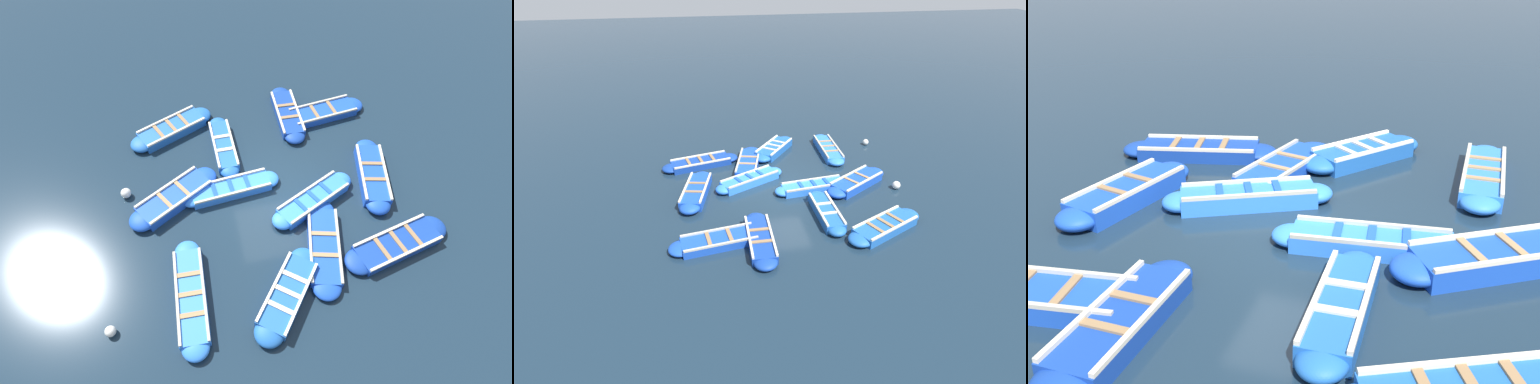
# 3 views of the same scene
# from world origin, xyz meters

# --- Properties ---
(ground_plane) EXTENTS (120.00, 120.00, 0.00)m
(ground_plane) POSITION_xyz_m (0.00, 0.00, 0.00)
(ground_plane) COLOR #162838
(boat_broadside) EXTENTS (0.81, 3.19, 0.41)m
(boat_broadside) POSITION_xyz_m (1.31, -2.46, 0.18)
(boat_broadside) COLOR #1E59AD
(boat_broadside) RESTS_ON ground
(boat_near_quay) EXTENTS (3.69, 1.36, 0.37)m
(boat_near_quay) POSITION_xyz_m (-2.99, -3.49, 0.16)
(boat_near_quay) COLOR #1947B7
(boat_near_quay) RESTS_ON ground
(boat_outer_left) EXTENTS (1.76, 3.74, 0.35)m
(boat_outer_left) POSITION_xyz_m (-1.10, 2.50, 0.15)
(boat_outer_left) COLOR #1947B7
(boat_outer_left) RESTS_ON ground
(boat_outer_right) EXTENTS (3.42, 2.17, 0.42)m
(boat_outer_right) POSITION_xyz_m (-1.29, 0.69, 0.18)
(boat_outer_right) COLOR blue
(boat_outer_right) RESTS_ON ground
(boat_end_of_row) EXTENTS (3.60, 1.09, 0.38)m
(boat_end_of_row) POSITION_xyz_m (1.39, -0.39, 0.16)
(boat_end_of_row) COLOR blue
(boat_end_of_row) RESTS_ON ground
(boat_drifting) EXTENTS (1.61, 3.56, 0.46)m
(boat_drifting) POSITION_xyz_m (-3.70, 0.09, 0.20)
(boat_drifting) COLOR #1947B7
(boat_drifting) RESTS_ON ground
(boat_inner_gap) EXTENTS (3.88, 1.76, 0.38)m
(boat_inner_gap) POSITION_xyz_m (-3.40, 2.93, 0.16)
(boat_inner_gap) COLOR navy
(boat_inner_gap) RESTS_ON ground
(boat_far_corner) EXTENTS (3.48, 2.62, 0.45)m
(boat_far_corner) POSITION_xyz_m (3.37, -0.39, 0.20)
(boat_far_corner) COLOR #1947B7
(boat_far_corner) RESTS_ON ground
(boat_bow_out) EXTENTS (3.56, 2.30, 0.42)m
(boat_bow_out) POSITION_xyz_m (3.17, -3.81, 0.18)
(boat_bow_out) COLOR #1E59AD
(boat_bow_out) RESTS_ON ground
(boat_alongside) EXTENTS (0.96, 3.39, 0.39)m
(boat_alongside) POSITION_xyz_m (-1.54, -3.69, 0.17)
(boat_alongside) COLOR navy
(boat_alongside) RESTS_ON ground
(boat_centre) EXTENTS (2.76, 3.16, 0.44)m
(boat_centre) POSITION_xyz_m (0.46, 3.82, 0.19)
(boat_centre) COLOR #1E59AD
(boat_centre) RESTS_ON ground
(boat_tucked) EXTENTS (0.95, 3.77, 0.41)m
(boat_tucked) POSITION_xyz_m (3.22, 3.27, 0.18)
(boat_tucked) COLOR blue
(boat_tucked) RESTS_ON ground
(buoy_orange_near) EXTENTS (0.28, 0.28, 0.28)m
(buoy_orange_near) POSITION_xyz_m (-0.31, 1.18, 0.14)
(buoy_orange_near) COLOR #EAB214
(buoy_orange_near) RESTS_ON ground
(buoy_yellow_far) EXTENTS (0.36, 0.36, 0.36)m
(buoy_yellow_far) POSITION_xyz_m (5.02, -0.96, 0.18)
(buoy_yellow_far) COLOR silver
(buoy_yellow_far) RESTS_ON ground
(buoy_white_drifting) EXTENTS (0.31, 0.31, 0.31)m
(buoy_white_drifting) POSITION_xyz_m (5.54, 3.81, 0.16)
(buoy_white_drifting) COLOR silver
(buoy_white_drifting) RESTS_ON ground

